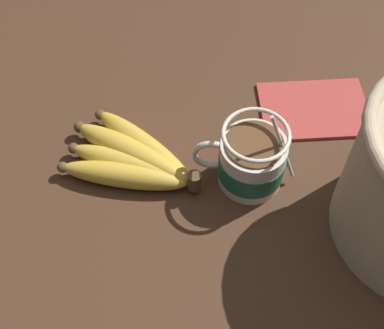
# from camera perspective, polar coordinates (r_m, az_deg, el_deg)

# --- Properties ---
(table) EXTENTS (1.19, 1.19, 0.03)m
(table) POSITION_cam_1_polar(r_m,az_deg,el_deg) (0.82, 4.53, 0.20)
(table) COLOR #422819
(table) RESTS_ON ground
(coffee_mug) EXTENTS (0.15, 0.10, 0.14)m
(coffee_mug) POSITION_cam_1_polar(r_m,az_deg,el_deg) (0.76, 6.31, 0.38)
(coffee_mug) COLOR beige
(coffee_mug) RESTS_ON table
(banana_bunch) EXTENTS (0.21, 0.15, 0.04)m
(banana_bunch) POSITION_cam_1_polar(r_m,az_deg,el_deg) (0.79, -6.43, 0.57)
(banana_bunch) COLOR #4C381E
(banana_bunch) RESTS_ON table
(napkin) EXTENTS (0.19, 0.14, 0.01)m
(napkin) POSITION_cam_1_polar(r_m,az_deg,el_deg) (0.89, 12.90, 5.78)
(napkin) COLOR #A33833
(napkin) RESTS_ON table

